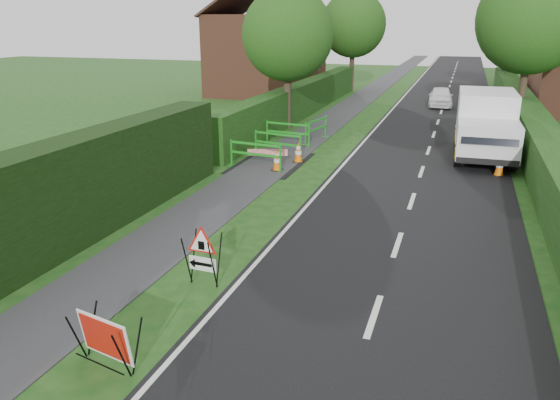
# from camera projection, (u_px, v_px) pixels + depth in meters

# --- Properties ---
(ground) EXTENTS (120.00, 120.00, 0.00)m
(ground) POSITION_uv_depth(u_px,v_px,m) (226.00, 321.00, 9.79)
(ground) COLOR #164313
(ground) RESTS_ON ground
(road_surface) EXTENTS (6.00, 90.00, 0.02)m
(road_surface) POSITION_uv_depth(u_px,v_px,m) (448.00, 93.00, 40.55)
(road_surface) COLOR black
(road_surface) RESTS_ON ground
(footpath) EXTENTS (2.00, 90.00, 0.02)m
(footpath) POSITION_uv_depth(u_px,v_px,m) (374.00, 90.00, 42.21)
(footpath) COLOR #2D2D30
(footpath) RESTS_ON ground
(hedge_west_near) EXTENTS (1.10, 18.00, 2.50)m
(hedge_west_near) POSITION_uv_depth(u_px,v_px,m) (4.00, 281.00, 11.29)
(hedge_west_near) COLOR black
(hedge_west_near) RESTS_ON ground
(hedge_west_far) EXTENTS (1.00, 24.00, 1.80)m
(hedge_west_far) POSITION_uv_depth(u_px,v_px,m) (302.00, 115.00, 31.10)
(hedge_west_far) COLOR #14380F
(hedge_west_far) RESTS_ON ground
(hedge_east) EXTENTS (1.20, 50.00, 1.50)m
(hedge_east) POSITION_uv_depth(u_px,v_px,m) (531.00, 153.00, 22.24)
(hedge_east) COLOR #14380F
(hedge_east) RESTS_ON ground
(house_west) EXTENTS (7.50, 7.40, 7.88)m
(house_west) POSITION_uv_depth(u_px,v_px,m) (267.00, 53.00, 38.90)
(house_west) COLOR brown
(house_west) RESTS_ON ground
(tree_nw) EXTENTS (4.40, 4.40, 6.70)m
(tree_nw) POSITION_uv_depth(u_px,v_px,m) (288.00, 35.00, 25.98)
(tree_nw) COLOR #2D2116
(tree_nw) RESTS_ON ground
(tree_ne) EXTENTS (5.20, 5.20, 7.79)m
(tree_ne) POSITION_uv_depth(u_px,v_px,m) (532.00, 19.00, 26.05)
(tree_ne) COLOR #2D2116
(tree_ne) RESTS_ON ground
(tree_fw) EXTENTS (4.80, 4.80, 7.24)m
(tree_fw) POSITION_uv_depth(u_px,v_px,m) (353.00, 25.00, 40.28)
(tree_fw) COLOR #2D2116
(tree_fw) RESTS_ON ground
(tree_fe) EXTENTS (4.20, 4.20, 6.33)m
(tree_fe) POSITION_uv_depth(u_px,v_px,m) (509.00, 33.00, 40.76)
(tree_fe) COLOR #2D2116
(tree_fe) RESTS_ON ground
(red_rect_sign) EXTENTS (1.13, 0.83, 0.88)m
(red_rect_sign) POSITION_uv_depth(u_px,v_px,m) (105.00, 339.00, 8.34)
(red_rect_sign) COLOR black
(red_rect_sign) RESTS_ON ground
(triangle_sign) EXTENTS (0.78, 0.78, 1.09)m
(triangle_sign) POSITION_uv_depth(u_px,v_px,m) (201.00, 251.00, 10.87)
(triangle_sign) COLOR black
(triangle_sign) RESTS_ON ground
(works_van) EXTENTS (2.28, 5.51, 2.48)m
(works_van) POSITION_uv_depth(u_px,v_px,m) (486.00, 124.00, 21.14)
(works_van) COLOR silver
(works_van) RESTS_ON ground
(traffic_cone_0) EXTENTS (0.38, 0.38, 0.79)m
(traffic_cone_0) POSITION_uv_depth(u_px,v_px,m) (500.00, 165.00, 18.81)
(traffic_cone_0) COLOR black
(traffic_cone_0) RESTS_ON ground
(traffic_cone_1) EXTENTS (0.38, 0.38, 0.79)m
(traffic_cone_1) POSITION_uv_depth(u_px,v_px,m) (492.00, 150.00, 20.99)
(traffic_cone_1) COLOR black
(traffic_cone_1) RESTS_ON ground
(traffic_cone_2) EXTENTS (0.38, 0.38, 0.79)m
(traffic_cone_2) POSITION_uv_depth(u_px,v_px,m) (490.00, 139.00, 22.92)
(traffic_cone_2) COLOR black
(traffic_cone_2) RESTS_ON ground
(traffic_cone_3) EXTENTS (0.38, 0.38, 0.79)m
(traffic_cone_3) POSITION_uv_depth(u_px,v_px,m) (277.00, 160.00, 19.46)
(traffic_cone_3) COLOR black
(traffic_cone_3) RESTS_ON ground
(traffic_cone_4) EXTENTS (0.38, 0.38, 0.79)m
(traffic_cone_4) POSITION_uv_depth(u_px,v_px,m) (298.00, 152.00, 20.61)
(traffic_cone_4) COLOR black
(traffic_cone_4) RESTS_ON ground
(ped_barrier_0) EXTENTS (2.09, 0.62, 1.00)m
(ped_barrier_0) POSITION_uv_depth(u_px,v_px,m) (255.00, 152.00, 19.60)
(ped_barrier_0) COLOR #198D1B
(ped_barrier_0) RESTS_ON ground
(ped_barrier_1) EXTENTS (2.09, 0.73, 1.00)m
(ped_barrier_1) POSITION_uv_depth(u_px,v_px,m) (277.00, 142.00, 21.31)
(ped_barrier_1) COLOR #198D1B
(ped_barrier_1) RESTS_ON ground
(ped_barrier_2) EXTENTS (2.09, 0.64, 1.00)m
(ped_barrier_2) POSITION_uv_depth(u_px,v_px,m) (288.00, 131.00, 23.39)
(ped_barrier_2) COLOR #198D1B
(ped_barrier_2) RESTS_ON ground
(ped_barrier_3) EXTENTS (0.75, 2.09, 1.00)m
(ped_barrier_3) POSITION_uv_depth(u_px,v_px,m) (316.00, 127.00, 24.14)
(ped_barrier_3) COLOR #198D1B
(ped_barrier_3) RESTS_ON ground
(redwhite_plank) EXTENTS (1.45, 0.47, 0.25)m
(redwhite_plank) POSITION_uv_depth(u_px,v_px,m) (268.00, 164.00, 20.47)
(redwhite_plank) COLOR red
(redwhite_plank) RESTS_ON ground
(hatchback_car) EXTENTS (1.60, 3.60, 1.20)m
(hatchback_car) POSITION_uv_depth(u_px,v_px,m) (441.00, 97.00, 34.00)
(hatchback_car) COLOR white
(hatchback_car) RESTS_ON ground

